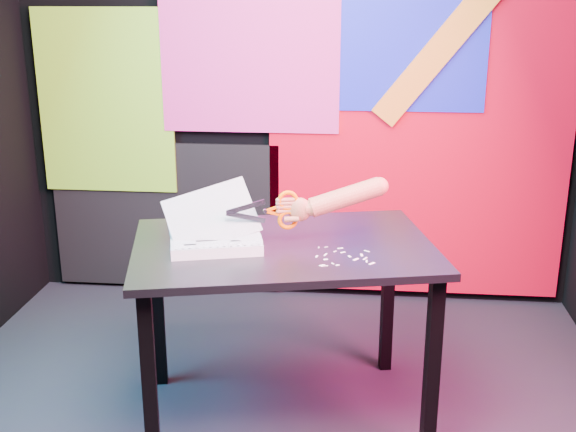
# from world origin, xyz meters

# --- Properties ---
(room) EXTENTS (3.01, 3.01, 2.71)m
(room) POSITION_xyz_m (0.00, 0.00, 1.35)
(room) COLOR black
(room) RESTS_ON ground
(backdrop) EXTENTS (2.88, 0.05, 2.08)m
(backdrop) POSITION_xyz_m (0.06, 1.46, 0.96)
(backdrop) COLOR #BF031C
(backdrop) RESTS_ON ground
(work_table) EXTENTS (1.29, 1.00, 0.75)m
(work_table) POSITION_xyz_m (0.06, 0.24, 0.65)
(work_table) COLOR black
(work_table) RESTS_ON ground
(printout_stack) EXTENTS (0.41, 0.33, 0.26)m
(printout_stack) POSITION_xyz_m (-0.20, 0.17, 0.78)
(printout_stack) COLOR silver
(printout_stack) RESTS_ON work_table
(scissors) EXTENTS (0.27, 0.08, 0.16)m
(scissors) POSITION_xyz_m (0.06, 0.23, 0.89)
(scissors) COLOR #B6B7CF
(scissors) RESTS_ON printout_stack
(hand_forearm) EXTENTS (0.41, 0.15, 0.16)m
(hand_forearm) POSITION_xyz_m (0.26, 0.28, 0.92)
(hand_forearm) COLOR #B5714F
(hand_forearm) RESTS_ON work_table
(paper_clippings) EXTENTS (0.22, 0.21, 0.00)m
(paper_clippings) POSITION_xyz_m (0.30, 0.11, 0.75)
(paper_clippings) COLOR silver
(paper_clippings) RESTS_ON work_table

